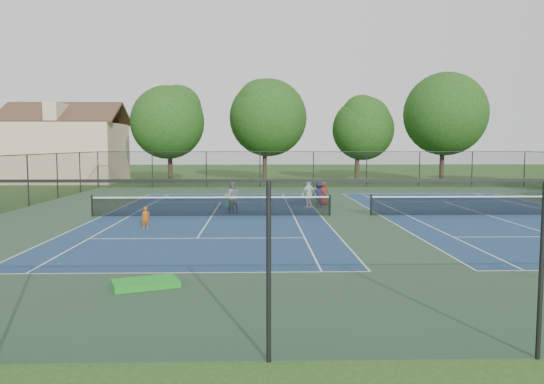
{
  "coord_description": "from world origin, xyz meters",
  "views": [
    {
      "loc": [
        -4.67,
        -26.45,
        3.57
      ],
      "look_at": [
        -4.0,
        -1.0,
        1.3
      ],
      "focal_mm": 35.0,
      "sensor_mm": 36.0,
      "label": 1
    }
  ],
  "objects_px": {
    "tree_back_c": "(358,125)",
    "instructor": "(232,196)",
    "tree_back_d": "(443,111)",
    "bystander_c": "(323,193)",
    "tree_back_b": "(265,114)",
    "ball_crate": "(230,210)",
    "ball_hopper": "(230,204)",
    "clapboard_house": "(67,150)",
    "child_player": "(146,218)",
    "bystander_b": "(319,194)",
    "tree_back_a": "(169,119)",
    "bystander_a": "(309,194)"
  },
  "relations": [
    {
      "from": "tree_back_c",
      "to": "tree_back_d",
      "type": "distance_m",
      "value": 8.17
    },
    {
      "from": "child_player",
      "to": "tree_back_a",
      "type": "bearing_deg",
      "value": 73.27
    },
    {
      "from": "instructor",
      "to": "ball_hopper",
      "type": "relative_size",
      "value": 4.61
    },
    {
      "from": "clapboard_house",
      "to": "child_player",
      "type": "bearing_deg",
      "value": -64.97
    },
    {
      "from": "instructor",
      "to": "bystander_a",
      "type": "distance_m",
      "value": 4.64
    },
    {
      "from": "tree_back_d",
      "to": "child_player",
      "type": "height_order",
      "value": "tree_back_d"
    },
    {
      "from": "tree_back_d",
      "to": "bystander_b",
      "type": "relative_size",
      "value": 6.97
    },
    {
      "from": "clapboard_house",
      "to": "bystander_b",
      "type": "relative_size",
      "value": 7.27
    },
    {
      "from": "tree_back_b",
      "to": "instructor",
      "type": "relative_size",
      "value": 5.8
    },
    {
      "from": "instructor",
      "to": "bystander_c",
      "type": "xyz_separation_m",
      "value": [
        5.26,
        3.44,
        -0.14
      ]
    },
    {
      "from": "tree_back_d",
      "to": "bystander_c",
      "type": "relative_size",
      "value": 7.13
    },
    {
      "from": "tree_back_a",
      "to": "clapboard_house",
      "type": "distance_m",
      "value": 10.47
    },
    {
      "from": "clapboard_house",
      "to": "bystander_c",
      "type": "height_order",
      "value": "clapboard_house"
    },
    {
      "from": "bystander_c",
      "to": "tree_back_d",
      "type": "bearing_deg",
      "value": -114.1
    },
    {
      "from": "tree_back_a",
      "to": "tree_back_c",
      "type": "xyz_separation_m",
      "value": [
        18.0,
        1.0,
        -0.56
      ]
    },
    {
      "from": "instructor",
      "to": "bystander_b",
      "type": "distance_m",
      "value": 5.37
    },
    {
      "from": "ball_crate",
      "to": "child_player",
      "type": "bearing_deg",
      "value": -120.79
    },
    {
      "from": "tree_back_b",
      "to": "ball_crate",
      "type": "relative_size",
      "value": 24.82
    },
    {
      "from": "tree_back_d",
      "to": "ball_hopper",
      "type": "height_order",
      "value": "tree_back_d"
    },
    {
      "from": "tree_back_c",
      "to": "ball_hopper",
      "type": "bearing_deg",
      "value": -115.37
    },
    {
      "from": "tree_back_c",
      "to": "ball_hopper",
      "type": "distance_m",
      "value": 26.49
    },
    {
      "from": "bystander_b",
      "to": "ball_hopper",
      "type": "bearing_deg",
      "value": 35.67
    },
    {
      "from": "tree_back_d",
      "to": "child_player",
      "type": "xyz_separation_m",
      "value": [
        -22.44,
        -28.04,
        -6.34
      ]
    },
    {
      "from": "child_player",
      "to": "bystander_b",
      "type": "bearing_deg",
      "value": 18.68
    },
    {
      "from": "tree_back_c",
      "to": "bystander_c",
      "type": "relative_size",
      "value": 5.78
    },
    {
      "from": "tree_back_b",
      "to": "bystander_c",
      "type": "distance_m",
      "value": 22.26
    },
    {
      "from": "clapboard_house",
      "to": "bystander_c",
      "type": "distance_m",
      "value": 30.13
    },
    {
      "from": "bystander_a",
      "to": "instructor",
      "type": "bearing_deg",
      "value": -14.61
    },
    {
      "from": "tree_back_d",
      "to": "bystander_c",
      "type": "height_order",
      "value": "tree_back_d"
    },
    {
      "from": "tree_back_d",
      "to": "instructor",
      "type": "distance_m",
      "value": 30.21
    },
    {
      "from": "tree_back_a",
      "to": "tree_back_c",
      "type": "relative_size",
      "value": 1.09
    },
    {
      "from": "tree_back_a",
      "to": "ball_crate",
      "type": "relative_size",
      "value": 22.65
    },
    {
      "from": "tree_back_d",
      "to": "clapboard_house",
      "type": "relative_size",
      "value": 0.96
    },
    {
      "from": "clapboard_house",
      "to": "ball_hopper",
      "type": "height_order",
      "value": "clapboard_house"
    },
    {
      "from": "ball_hopper",
      "to": "tree_back_d",
      "type": "bearing_deg",
      "value": 49.61
    },
    {
      "from": "tree_back_a",
      "to": "ball_hopper",
      "type": "relative_size",
      "value": 24.38
    },
    {
      "from": "tree_back_b",
      "to": "ball_hopper",
      "type": "xyz_separation_m",
      "value": [
        -2.15,
        -24.5,
        -6.13
      ]
    },
    {
      "from": "bystander_c",
      "to": "bystander_b",
      "type": "bearing_deg",
      "value": 83.85
    },
    {
      "from": "clapboard_house",
      "to": "ball_crate",
      "type": "bearing_deg",
      "value": -54.36
    },
    {
      "from": "bystander_b",
      "to": "tree_back_c",
      "type": "bearing_deg",
      "value": -93.1
    },
    {
      "from": "tree_back_a",
      "to": "bystander_a",
      "type": "height_order",
      "value": "tree_back_a"
    },
    {
      "from": "tree_back_b",
      "to": "child_player",
      "type": "xyz_separation_m",
      "value": [
        -5.44,
        -30.04,
        -6.12
      ]
    },
    {
      "from": "ball_crate",
      "to": "ball_hopper",
      "type": "bearing_deg",
      "value": 0.0
    },
    {
      "from": "ball_hopper",
      "to": "child_player",
      "type": "bearing_deg",
      "value": -120.79
    },
    {
      "from": "tree_back_c",
      "to": "instructor",
      "type": "xyz_separation_m",
      "value": [
        -11.06,
        -23.67,
        -4.62
      ]
    },
    {
      "from": "tree_back_b",
      "to": "tree_back_d",
      "type": "bearing_deg",
      "value": -6.71
    },
    {
      "from": "bystander_c",
      "to": "bystander_a",
      "type": "bearing_deg",
      "value": 68.53
    },
    {
      "from": "tree_back_c",
      "to": "bystander_b",
      "type": "height_order",
      "value": "tree_back_c"
    },
    {
      "from": "ball_crate",
      "to": "ball_hopper",
      "type": "height_order",
      "value": "ball_hopper"
    },
    {
      "from": "tree_back_c",
      "to": "tree_back_d",
      "type": "bearing_deg",
      "value": -7.13
    }
  ]
}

